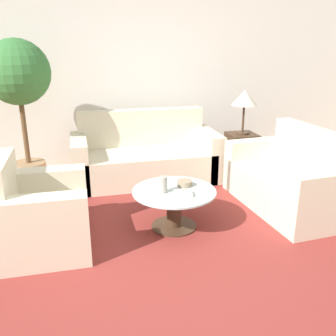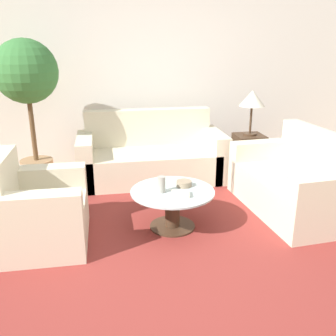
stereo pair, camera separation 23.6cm
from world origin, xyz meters
The scene contains 13 objects.
ground_plane centered at (0.00, 0.00, 0.00)m, with size 14.00×14.00×0.00m, color #8E603D.
wall_back centered at (0.00, 3.05, 1.30)m, with size 10.00×0.06×2.60m.
rug centered at (0.12, 0.80, 0.00)m, with size 3.70×3.80×0.01m.
sofa_main centered at (0.11, 2.28, 0.29)m, with size 1.93×0.87×0.90m.
armchair centered at (-1.18, 0.72, 0.29)m, with size 0.81×0.91×0.87m.
loveseat centered at (1.55, 0.98, 0.29)m, with size 0.93×1.54×0.88m.
coffee_table centered at (0.12, 0.80, 0.26)m, with size 0.83×0.83×0.40m.
side_table centered at (1.46, 2.17, 0.29)m, with size 0.38×0.38×0.57m.
table_lamp centered at (1.46, 2.17, 1.05)m, with size 0.34×0.34×0.60m.
potted_plant centered at (-1.39, 2.32, 1.30)m, with size 0.77×0.77×1.83m.
vase centered at (0.01, 0.77, 0.48)m, with size 0.08×0.08×0.16m.
bowl centered at (0.26, 0.89, 0.43)m, with size 0.15×0.15×0.06m.
book_stack centered at (0.17, 0.65, 0.42)m, with size 0.17×0.15×0.04m.
Camera 2 is at (-0.53, -2.54, 1.80)m, focal length 40.00 mm.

